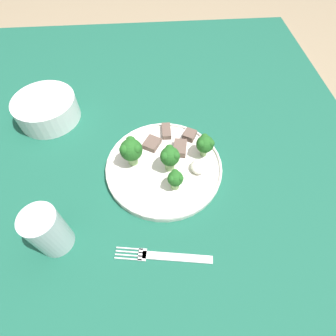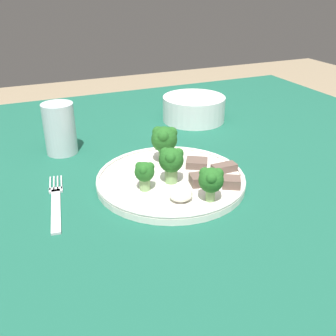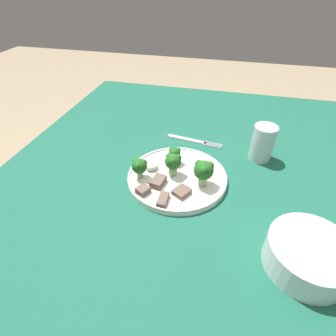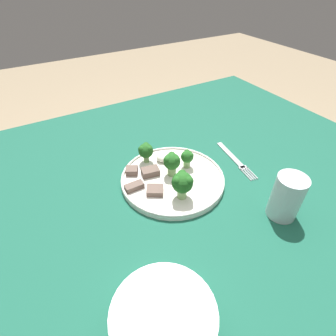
# 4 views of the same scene
# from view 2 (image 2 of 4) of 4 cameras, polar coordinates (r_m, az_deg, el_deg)

# --- Properties ---
(table) EXTENTS (1.39, 1.18, 0.78)m
(table) POSITION_cam_2_polar(r_m,az_deg,el_deg) (0.83, -0.31, -5.21)
(table) COLOR #195642
(table) RESTS_ON ground_plane
(dinner_plate) EXTENTS (0.28, 0.28, 0.02)m
(dinner_plate) POSITION_cam_2_polar(r_m,az_deg,el_deg) (0.73, 0.41, -1.68)
(dinner_plate) COLOR white
(dinner_plate) RESTS_ON table
(fork) EXTENTS (0.05, 0.19, 0.00)m
(fork) POSITION_cam_2_polar(r_m,az_deg,el_deg) (0.70, -15.96, -4.80)
(fork) COLOR silver
(fork) RESTS_ON table
(cream_bowl) EXTENTS (0.16, 0.16, 0.06)m
(cream_bowl) POSITION_cam_2_polar(r_m,az_deg,el_deg) (1.05, 3.76, 8.51)
(cream_bowl) COLOR white
(cream_bowl) RESTS_ON table
(drinking_glass) EXTENTS (0.07, 0.07, 0.11)m
(drinking_glass) POSITION_cam_2_polar(r_m,az_deg,el_deg) (0.88, -15.39, 5.14)
(drinking_glass) COLOR silver
(drinking_glass) RESTS_ON table
(broccoli_floret_near_rim_left) EXTENTS (0.04, 0.04, 0.06)m
(broccoli_floret_near_rim_left) POSITION_cam_2_polar(r_m,az_deg,el_deg) (0.64, 6.27, -1.73)
(broccoli_floret_near_rim_left) COLOR #7FA866
(broccoli_floret_near_rim_left) RESTS_ON dinner_plate
(broccoli_floret_center_left) EXTENTS (0.04, 0.03, 0.05)m
(broccoli_floret_center_left) POSITION_cam_2_polar(r_m,az_deg,el_deg) (0.68, -3.43, -0.67)
(broccoli_floret_center_left) COLOR #7FA866
(broccoli_floret_center_left) RESTS_ON dinner_plate
(broccoli_floret_back_left) EXTENTS (0.05, 0.04, 0.07)m
(broccoli_floret_back_left) POSITION_cam_2_polar(r_m,az_deg,el_deg) (0.70, 0.47, 1.06)
(broccoli_floret_back_left) COLOR #7FA866
(broccoli_floret_back_left) RESTS_ON dinner_plate
(broccoli_floret_front_left) EXTENTS (0.05, 0.05, 0.07)m
(broccoli_floret_front_left) POSITION_cam_2_polar(r_m,az_deg,el_deg) (0.78, -0.54, 4.16)
(broccoli_floret_front_left) COLOR #7FA866
(broccoli_floret_front_left) RESTS_ON dinner_plate
(meat_slice_front_slice) EXTENTS (0.05, 0.04, 0.02)m
(meat_slice_front_slice) POSITION_cam_2_polar(r_m,az_deg,el_deg) (0.71, 5.11, -1.64)
(meat_slice_front_slice) COLOR brown
(meat_slice_front_slice) RESTS_ON dinner_plate
(meat_slice_middle_slice) EXTENTS (0.04, 0.04, 0.02)m
(meat_slice_middle_slice) POSITION_cam_2_polar(r_m,az_deg,el_deg) (0.71, 9.18, -2.05)
(meat_slice_middle_slice) COLOR brown
(meat_slice_middle_slice) RESTS_ON dinner_plate
(meat_slice_rear_slice) EXTENTS (0.05, 0.05, 0.01)m
(meat_slice_rear_slice) POSITION_cam_2_polar(r_m,az_deg,el_deg) (0.77, 4.19, 0.72)
(meat_slice_rear_slice) COLOR brown
(meat_slice_rear_slice) RESTS_ON dinner_plate
(meat_slice_edge_slice) EXTENTS (0.05, 0.02, 0.01)m
(meat_slice_edge_slice) POSITION_cam_2_polar(r_m,az_deg,el_deg) (0.76, 8.14, 0.04)
(meat_slice_edge_slice) COLOR brown
(meat_slice_edge_slice) RESTS_ON dinner_plate
(sauce_dollop) EXTENTS (0.04, 0.04, 0.02)m
(sauce_dollop) POSITION_cam_2_polar(r_m,az_deg,el_deg) (0.65, 1.91, -3.85)
(sauce_dollop) COLOR silver
(sauce_dollop) RESTS_ON dinner_plate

